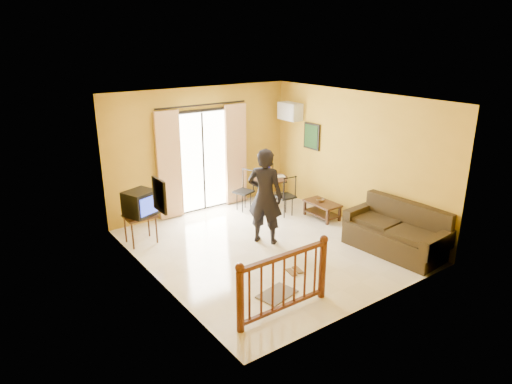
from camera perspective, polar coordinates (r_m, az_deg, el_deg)
ground at (r=8.82m, az=1.50°, el=-6.81°), size 5.00×5.00×0.00m
room_shell at (r=8.22m, az=1.60°, el=3.95°), size 5.00×5.00×5.00m
balcony_door at (r=10.33m, az=-6.60°, el=3.99°), size 2.25×0.14×2.46m
tv_table at (r=9.06m, az=-14.30°, el=-3.27°), size 0.57×0.48×0.57m
television at (r=8.95m, az=-14.27°, el=-1.35°), size 0.67×0.63×0.48m
picture_left at (r=7.03m, az=-11.97°, el=-0.40°), size 0.05×0.42×0.52m
dining_table at (r=10.63m, az=1.64°, el=1.07°), size 0.87×0.87×0.72m
water_jug at (r=10.61m, az=1.45°, el=2.65°), size 0.14×0.14×0.26m
serving_tray at (r=10.62m, az=2.83°, el=1.96°), size 0.32×0.26×0.02m
dining_chairs at (r=10.76m, az=1.59°, el=-1.93°), size 1.66×1.50×0.95m
air_conditioner at (r=10.90m, az=4.26°, el=10.02°), size 0.31×0.60×0.40m
botanical_print at (r=10.59m, az=6.97°, el=6.92°), size 0.05×0.50×0.60m
coffee_table at (r=10.17m, az=8.26°, el=-1.93°), size 0.45×0.82×0.37m
bowl at (r=10.16m, az=8.06°, el=-1.03°), size 0.23×0.23×0.06m
sofa at (r=8.92m, az=17.23°, el=-4.98°), size 1.03×1.98×0.92m
standing_person at (r=8.66m, az=1.13°, el=-0.56°), size 0.77×0.82×1.88m
stair_balustrade at (r=6.60m, az=3.52°, el=-10.73°), size 1.63×0.13×1.04m
doormat at (r=7.30m, az=2.64°, el=-12.63°), size 0.67×0.52×0.02m
sandals at (r=7.94m, az=4.84°, el=-9.82°), size 0.29×0.27×0.03m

